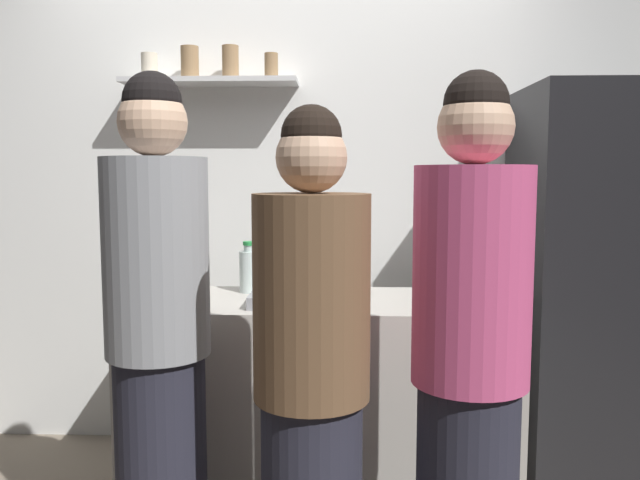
# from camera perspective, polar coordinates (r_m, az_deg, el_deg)

# --- Properties ---
(back_wall_assembly) EXTENTS (4.80, 0.32, 2.60)m
(back_wall_assembly) POSITION_cam_1_polar(r_m,az_deg,el_deg) (3.31, -3.19, 4.20)
(back_wall_assembly) COLOR white
(back_wall_assembly) RESTS_ON ground
(refrigerator) EXTENTS (0.66, 0.69, 1.79)m
(refrigerator) POSITION_cam_1_polar(r_m,az_deg,el_deg) (3.16, 23.32, -3.81)
(refrigerator) COLOR black
(refrigerator) RESTS_ON ground
(counter) EXTENTS (1.57, 0.61, 0.88)m
(counter) POSITION_cam_1_polar(r_m,az_deg,el_deg) (2.77, -0.00, -14.40)
(counter) COLOR #B7B2A8
(counter) RESTS_ON ground
(baking_pan) EXTENTS (0.34, 0.24, 0.05)m
(baking_pan) POSITION_cam_1_polar(r_m,az_deg,el_deg) (2.54, -2.44, -5.32)
(baking_pan) COLOR gray
(baking_pan) RESTS_ON counter
(utensil_holder) EXTENTS (0.12, 0.12, 0.21)m
(utensil_holder) POSITION_cam_1_polar(r_m,az_deg,el_deg) (2.64, -12.22, -4.21)
(utensil_holder) COLOR #B2B2B7
(utensil_holder) RESTS_ON counter
(wine_bottle_pale_glass) EXTENTS (0.07, 0.07, 0.32)m
(wine_bottle_pale_glass) POSITION_cam_1_polar(r_m,az_deg,el_deg) (2.92, 12.90, -1.97)
(wine_bottle_pale_glass) COLOR #B2BFB2
(wine_bottle_pale_glass) RESTS_ON counter
(wine_bottle_green_glass) EXTENTS (0.07, 0.07, 0.32)m
(wine_bottle_green_glass) POSITION_cam_1_polar(r_m,az_deg,el_deg) (2.86, -2.61, -2.18)
(wine_bottle_green_glass) COLOR #19471E
(wine_bottle_green_glass) RESTS_ON counter
(water_bottle_plastic) EXTENTS (0.09, 0.09, 0.23)m
(water_bottle_plastic) POSITION_cam_1_polar(r_m,az_deg,el_deg) (2.81, -6.36, -2.69)
(water_bottle_plastic) COLOR silver
(water_bottle_plastic) RESTS_ON counter
(person_brown_jacket) EXTENTS (0.34, 0.34, 1.60)m
(person_brown_jacket) POSITION_cam_1_polar(r_m,az_deg,el_deg) (1.90, -0.76, -13.06)
(person_brown_jacket) COLOR #262633
(person_brown_jacket) RESTS_ON ground
(person_pink_top) EXTENTS (0.34, 0.34, 1.69)m
(person_pink_top) POSITION_cam_1_polar(r_m,az_deg,el_deg) (1.93, 13.33, -11.18)
(person_pink_top) COLOR #262633
(person_pink_top) RESTS_ON ground
(person_grey_hoodie) EXTENTS (0.34, 0.34, 1.73)m
(person_grey_hoodie) POSITION_cam_1_polar(r_m,az_deg,el_deg) (2.17, -14.37, -8.74)
(person_grey_hoodie) COLOR #262633
(person_grey_hoodie) RESTS_ON ground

